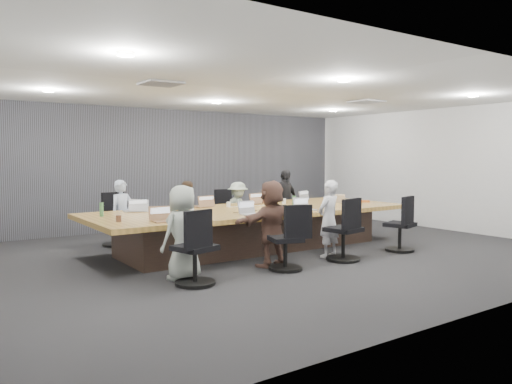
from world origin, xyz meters
TOP-DOWN VIEW (x-y plane):
  - floor at (0.00, 0.00)m, footprint 10.00×8.00m
  - ceiling at (0.00, 0.00)m, footprint 10.00×8.00m
  - wall_back at (0.00, 4.00)m, footprint 10.00×0.00m
  - wall_front at (0.00, -4.00)m, footprint 10.00×0.00m
  - wall_right at (5.00, 0.00)m, footprint 0.00×8.00m
  - curtain at (0.00, 3.92)m, footprint 9.80×0.04m
  - conference_table at (0.00, 0.50)m, footprint 6.00×2.20m
  - chair_0 at (-1.97, 2.20)m, footprint 0.59×0.59m
  - chair_1 at (-0.61, 2.20)m, footprint 0.69×0.69m
  - chair_2 at (0.54, 2.20)m, footprint 0.55×0.55m
  - chair_3 at (1.80, 2.20)m, footprint 0.65×0.65m
  - chair_4 at (-2.09, -1.20)m, footprint 0.69×0.69m
  - chair_5 at (-0.57, -1.20)m, footprint 0.67×0.67m
  - chair_6 at (0.62, -1.20)m, footprint 0.67×0.67m
  - chair_7 at (2.02, -1.20)m, footprint 0.67×0.67m
  - person_0 at (-1.97, 1.85)m, footprint 0.52×0.41m
  - laptop_0 at (-1.97, 1.30)m, footprint 0.38×0.30m
  - person_1 at (-0.61, 1.85)m, footprint 0.62×0.51m
  - laptop_1 at (-0.61, 1.30)m, footprint 0.34×0.24m
  - person_2 at (0.54, 1.85)m, footprint 0.81×0.56m
  - laptop_2 at (0.54, 1.30)m, footprint 0.36×0.27m
  - person_3 at (1.80, 1.85)m, footprint 0.87×0.50m
  - laptop_3 at (1.80, 1.30)m, footprint 0.33×0.26m
  - person_4 at (-2.09, -0.85)m, footprint 0.72×0.56m
  - laptop_4 at (-2.09, -0.30)m, footprint 0.36×0.26m
  - person_5 at (-0.57, -0.85)m, footprint 1.28×0.56m
  - laptop_5 at (-0.57, -0.30)m, footprint 0.32×0.22m
  - person_6 at (0.62, -0.85)m, footprint 0.53×0.40m
  - laptop_6 at (0.62, -0.30)m, footprint 0.33×0.26m
  - bottle_green_left at (-2.65, 0.90)m, footprint 0.06×0.06m
  - bottle_green_right at (0.56, 0.00)m, footprint 0.08×0.08m
  - bottle_clear at (-1.11, 0.77)m, footprint 0.09×0.09m
  - cup_white_far at (-0.21, 1.02)m, footprint 0.09×0.09m
  - cup_white_near at (1.03, 0.91)m, footprint 0.09×0.09m
  - mug_brown at (-2.65, 0.11)m, footprint 0.10×0.10m
  - mic_left at (-0.38, 0.08)m, footprint 0.15×0.12m
  - mic_right at (0.65, 0.68)m, footprint 0.16×0.13m
  - stapler at (0.52, 0.30)m, footprint 0.15×0.06m
  - canvas_bag at (2.20, 0.50)m, footprint 0.34×0.32m
  - snack_packet at (2.65, 0.22)m, footprint 0.21×0.21m

SIDE VIEW (x-z plane):
  - floor at x=0.00m, z-range 0.00..0.00m
  - chair_2 at x=0.54m, z-range 0.00..0.74m
  - chair_5 at x=-0.57m, z-range 0.00..0.79m
  - chair_7 at x=2.02m, z-range 0.00..0.80m
  - conference_table at x=0.00m, z-range 0.03..0.77m
  - chair_0 at x=-1.97m, z-range 0.00..0.81m
  - chair_1 at x=-0.61m, z-range 0.00..0.81m
  - chair_4 at x=-2.09m, z-range 0.00..0.83m
  - chair_3 at x=1.80m, z-range 0.00..0.84m
  - chair_6 at x=0.62m, z-range 0.00..0.86m
  - person_2 at x=0.54m, z-range 0.00..1.15m
  - person_1 at x=-0.61m, z-range 0.00..1.20m
  - person_0 at x=-1.97m, z-range 0.00..1.26m
  - person_6 at x=0.62m, z-range 0.00..1.30m
  - person_4 at x=-2.09m, z-range 0.00..1.31m
  - person_5 at x=-0.57m, z-range 0.00..1.33m
  - person_3 at x=1.80m, z-range 0.00..1.40m
  - laptop_0 at x=-1.97m, z-range 0.74..0.76m
  - laptop_1 at x=-0.61m, z-range 0.74..0.76m
  - laptop_2 at x=0.54m, z-range 0.74..0.76m
  - laptop_3 at x=1.80m, z-range 0.74..0.76m
  - laptop_4 at x=-2.09m, z-range 0.74..0.76m
  - laptop_5 at x=-0.57m, z-range 0.74..0.76m
  - laptop_6 at x=0.62m, z-range 0.74..0.76m
  - mic_left at x=-0.38m, z-range 0.74..0.77m
  - mic_right at x=0.65m, z-range 0.74..0.77m
  - snack_packet at x=2.65m, z-range 0.74..0.78m
  - stapler at x=0.52m, z-range 0.74..0.79m
  - cup_white_far at x=-0.21m, z-range 0.74..0.83m
  - mug_brown at x=-2.65m, z-range 0.74..0.84m
  - cup_white_near at x=1.03m, z-range 0.74..0.84m
  - canvas_bag at x=2.20m, z-range 0.74..0.90m
  - bottle_green_left at x=-2.65m, z-range 0.74..0.96m
  - bottle_clear at x=-1.11m, z-range 0.74..0.98m
  - bottle_green_right at x=0.56m, z-range 0.74..0.98m
  - wall_back at x=0.00m, z-range 0.00..2.80m
  - wall_front at x=0.00m, z-range 0.00..2.80m
  - wall_right at x=5.00m, z-range 0.00..2.80m
  - curtain at x=0.00m, z-range 0.00..2.80m
  - ceiling at x=0.00m, z-range 2.80..2.80m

